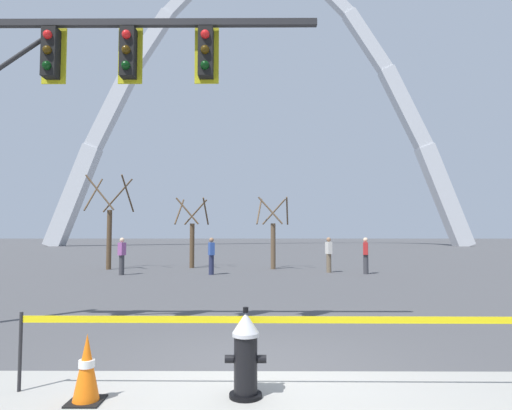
{
  "coord_description": "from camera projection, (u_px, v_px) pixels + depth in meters",
  "views": [
    {
      "loc": [
        0.03,
        -5.86,
        1.83
      ],
      "look_at": [
        -0.03,
        5.0,
        2.5
      ],
      "focal_mm": 30.75,
      "sensor_mm": 36.0,
      "label": 1
    }
  ],
  "objects": [
    {
      "name": "tree_far_left",
      "position": [
        109.0,
        228.0,
        21.61
      ],
      "size": [
        2.11,
        2.12,
        4.59
      ],
      "color": "brown",
      "rests_on": "ground"
    },
    {
      "name": "fire_hydrant",
      "position": [
        246.0,
        355.0,
        4.86
      ],
      "size": [
        0.46,
        0.48,
        0.99
      ],
      "color": "black",
      "rests_on": "ground"
    },
    {
      "name": "pedestrian_walking_right",
      "position": [
        211.0,
        256.0,
        18.86
      ],
      "size": [
        0.31,
        0.39,
        1.59
      ],
      "color": "#232847",
      "rests_on": "ground"
    },
    {
      "name": "traffic_signal_gantry",
      "position": [
        26.0,
        88.0,
        7.85
      ],
      "size": [
        7.82,
        0.44,
        6.0
      ],
      "color": "#232326",
      "rests_on": "ground"
    },
    {
      "name": "tree_center_left",
      "position": [
        273.0,
        237.0,
        21.83
      ],
      "size": [
        1.65,
        1.66,
        3.56
      ],
      "color": "brown",
      "rests_on": "ground"
    },
    {
      "name": "caution_tape_barrier",
      "position": [
        271.0,
        337.0,
        5.0
      ],
      "size": [
        5.81,
        0.08,
        0.9
      ],
      "color": "#232326",
      "rests_on": "ground"
    },
    {
      "name": "monument_arch",
      "position": [
        258.0,
        111.0,
        58.44
      ],
      "size": [
        55.88,
        2.13,
        40.18
      ],
      "color": "silver",
      "rests_on": "ground"
    },
    {
      "name": "traffic_cone_by_hydrant",
      "position": [
        87.0,
        369.0,
        4.7
      ],
      "size": [
        0.36,
        0.36,
        0.73
      ],
      "color": "black",
      "rests_on": "ground"
    },
    {
      "name": "tree_left_mid",
      "position": [
        192.0,
        237.0,
        22.5
      ],
      "size": [
        1.66,
        1.67,
        3.57
      ],
      "color": "brown",
      "rests_on": "ground"
    },
    {
      "name": "ground_plane",
      "position": [
        257.0,
        372.0,
        5.74
      ],
      "size": [
        240.0,
        240.0,
        0.0
      ],
      "primitive_type": "plane",
      "color": "#474749"
    },
    {
      "name": "pedestrian_near_trees",
      "position": [
        366.0,
        255.0,
        19.15
      ],
      "size": [
        0.29,
        0.38,
        1.59
      ],
      "color": "#38383D",
      "rests_on": "ground"
    },
    {
      "name": "pedestrian_standing_center",
      "position": [
        122.0,
        256.0,
        18.73
      ],
      "size": [
        0.28,
        0.38,
        1.59
      ],
      "color": "#38383D",
      "rests_on": "ground"
    },
    {
      "name": "pedestrian_walking_left",
      "position": [
        329.0,
        254.0,
        19.91
      ],
      "size": [
        0.29,
        0.38,
        1.59
      ],
      "color": "brown",
      "rests_on": "ground"
    }
  ]
}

